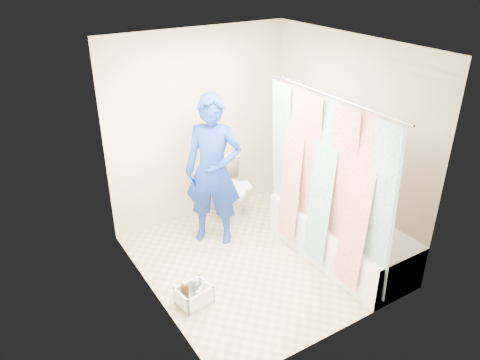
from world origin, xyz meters
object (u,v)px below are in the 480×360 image
bathtub (340,237)px  cleaning_caddy (195,295)px  plumber (213,171)px  toilet (230,188)px

bathtub → cleaning_caddy: (-1.76, 0.18, -0.18)m
plumber → cleaning_caddy: bearing=-87.5°
cleaning_caddy → bathtub: bearing=-14.2°
cleaning_caddy → plumber: bearing=42.6°
bathtub → toilet: bearing=110.1°
toilet → plumber: size_ratio=0.42×
plumber → toilet: bearing=83.0°
cleaning_caddy → toilet: bearing=39.3°
bathtub → cleaning_caddy: 1.78m
toilet → cleaning_caddy: (-1.21, -1.33, -0.28)m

